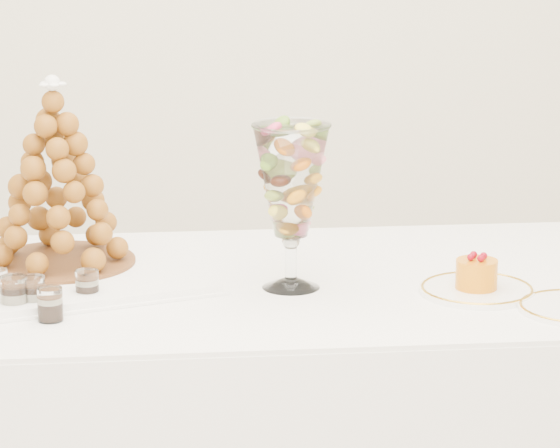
{
  "coord_description": "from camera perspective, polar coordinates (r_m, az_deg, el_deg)",
  "views": [
    {
      "loc": [
        -0.08,
        -2.48,
        1.67
      ],
      "look_at": [
        0.08,
        0.22,
        0.97
      ],
      "focal_mm": 85.0,
      "sensor_mm": 36.0,
      "label": 1
    }
  ],
  "objects": [
    {
      "name": "lace_tray",
      "position": [
        2.9,
        -9.7,
        -2.28
      ],
      "size": [
        0.73,
        0.63,
        0.02
      ],
      "primitive_type": "cube",
      "rotation": [
        0.0,
        0.0,
        0.34
      ],
      "color": "white",
      "rests_on": "buffet_table"
    },
    {
      "name": "macaron_vase",
      "position": [
        2.76,
        0.48,
        1.78
      ],
      "size": [
        0.16,
        0.16,
        0.35
      ],
      "color": "white",
      "rests_on": "buffet_table"
    },
    {
      "name": "cake_plate",
      "position": [
        2.81,
        8.47,
        -2.84
      ],
      "size": [
        0.24,
        0.24,
        0.01
      ],
      "primitive_type": "cylinder",
      "color": "white",
      "rests_on": "buffet_table"
    },
    {
      "name": "verrine_b",
      "position": [
        2.72,
        -10.59,
        -2.93
      ],
      "size": [
        0.05,
        0.05,
        0.07
      ],
      "primitive_type": "cylinder",
      "rotation": [
        0.0,
        0.0,
        0.04
      ],
      "color": "white",
      "rests_on": "buffet_table"
    },
    {
      "name": "verrine_c",
      "position": [
        2.75,
        -8.3,
        -2.64
      ],
      "size": [
        0.05,
        0.05,
        0.06
      ],
      "primitive_type": "cylinder",
      "rotation": [
        0.0,
        0.0,
        -0.15
      ],
      "color": "white",
      "rests_on": "buffet_table"
    },
    {
      "name": "verrine_d",
      "position": [
        2.7,
        -11.37,
        -2.98
      ],
      "size": [
        0.07,
        0.07,
        0.07
      ],
      "primitive_type": "cylinder",
      "rotation": [
        0.0,
        0.0,
        -0.25
      ],
      "color": "white",
      "rests_on": "buffet_table"
    },
    {
      "name": "verrine_e",
      "position": [
        2.64,
        -9.86,
        -3.43
      ],
      "size": [
        0.05,
        0.05,
        0.07
      ],
      "primitive_type": "cylinder",
      "rotation": [
        0.0,
        0.0,
        -0.04
      ],
      "color": "white",
      "rests_on": "buffet_table"
    },
    {
      "name": "croquembouche",
      "position": [
        2.92,
        -9.61,
        2.15
      ],
      "size": [
        0.33,
        0.33,
        0.42
      ],
      "rotation": [
        0.0,
        0.0,
        0.04
      ],
      "color": "brown",
      "rests_on": "lace_tray"
    },
    {
      "name": "mousse_cake",
      "position": [
        2.8,
        8.46,
        -2.12
      ],
      "size": [
        0.09,
        0.09,
        0.08
      ],
      "color": "orange",
      "rests_on": "cake_plate"
    }
  ]
}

